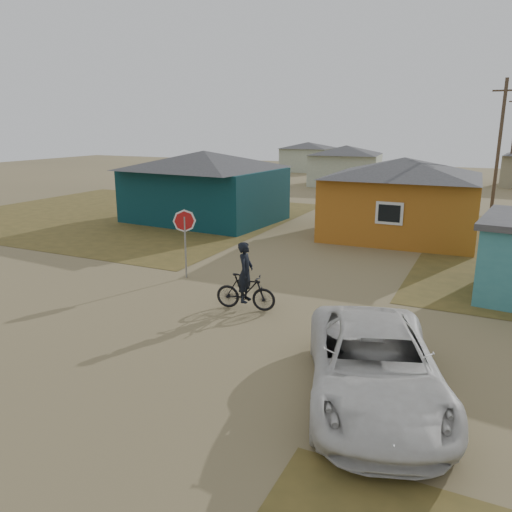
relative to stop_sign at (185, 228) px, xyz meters
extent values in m
plane|color=olive|center=(3.27, -3.56, -1.85)|extent=(120.00, 120.00, 0.00)
cube|color=brown|center=(-10.73, 9.44, -1.84)|extent=(20.00, 18.00, 0.00)
cube|color=#082B31|center=(-5.23, 9.94, -0.35)|extent=(8.40, 6.54, 3.00)
pyramid|color=#353538|center=(-5.23, 9.94, 1.65)|extent=(8.93, 7.08, 1.00)
cube|color=#AA621A|center=(5.77, 10.44, -0.35)|extent=(7.21, 6.24, 3.00)
pyramid|color=#353538|center=(5.77, 10.44, 1.60)|extent=(7.72, 6.76, 0.90)
cube|color=silver|center=(5.77, 7.41, -0.20)|extent=(1.20, 0.06, 1.00)
cube|color=black|center=(5.77, 7.38, -0.20)|extent=(0.95, 0.04, 0.75)
cube|color=#AEB69D|center=(-2.73, 30.44, -0.45)|extent=(6.49, 5.60, 2.80)
pyramid|color=#353538|center=(-2.73, 30.44, 1.35)|extent=(7.04, 6.15, 0.80)
cube|color=#AEB69D|center=(-10.73, 42.44, -0.50)|extent=(5.75, 5.28, 2.70)
pyramid|color=#353538|center=(-10.73, 42.44, 1.20)|extent=(6.28, 5.81, 0.70)
cylinder|color=#4D3D2E|center=(9.77, 18.44, 2.15)|extent=(0.20, 0.20, 8.00)
cube|color=#4D3D2E|center=(9.77, 18.44, 5.45)|extent=(1.40, 0.10, 0.10)
cylinder|color=gray|center=(0.00, 0.00, -0.72)|extent=(0.07, 0.07, 2.26)
imported|color=black|center=(3.42, -1.96, -1.29)|extent=(1.91, 0.82, 1.11)
imported|color=black|center=(3.42, -1.96, -0.67)|extent=(0.54, 0.73, 1.82)
imported|color=silver|center=(8.06, -5.42, -1.08)|extent=(4.20, 6.02, 1.53)
camera|label=1|loc=(9.86, -14.64, 3.59)|focal=35.00mm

